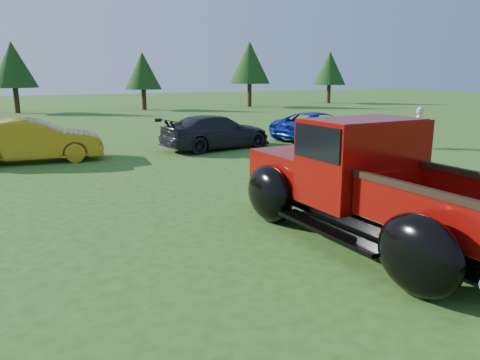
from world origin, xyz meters
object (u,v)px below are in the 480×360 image
at_px(tree_mid_right, 143,71).
at_px(show_car_yellow, 34,141).
at_px(pickup_truck, 360,180).
at_px(show_car_blue, 318,126).
at_px(tree_mid_left, 13,65).
at_px(tree_east, 250,63).
at_px(show_car_grey, 216,132).
at_px(tree_far_east, 330,68).
at_px(spectator, 418,128).

relative_size(tree_mid_right, show_car_yellow, 1.05).
xyz_separation_m(pickup_truck, show_car_blue, (6.43, 10.34, -0.38)).
xyz_separation_m(tree_mid_left, show_car_blue, (11.40, -20.93, -2.79)).
relative_size(tree_mid_right, tree_east, 0.81).
height_order(pickup_truck, show_car_grey, pickup_truck).
distance_m(tree_east, show_car_blue, 20.74).
distance_m(tree_mid_left, show_car_grey, 22.38).
relative_size(show_car_grey, show_car_blue, 1.02).
distance_m(show_car_yellow, show_car_blue, 11.25).
bearing_deg(tree_mid_left, tree_far_east, -1.06).
height_order(show_car_yellow, show_car_blue, show_car_yellow).
distance_m(show_car_yellow, spectator, 13.71).
bearing_deg(show_car_grey, pickup_truck, 160.71).
bearing_deg(show_car_blue, show_car_yellow, 80.35).
xyz_separation_m(pickup_truck, spectator, (8.49, 6.79, -0.19)).
xyz_separation_m(tree_mid_left, pickup_truck, (4.97, -31.26, -2.40)).
xyz_separation_m(tree_east, show_car_blue, (-6.60, -19.43, -3.06)).
bearing_deg(tree_far_east, spectator, -119.46).
bearing_deg(tree_mid_left, spectator, -61.19).
distance_m(tree_far_east, spectator, 27.64).
bearing_deg(show_car_grey, tree_mid_right, -17.68).
bearing_deg(pickup_truck, spectator, 35.99).
bearing_deg(tree_mid_left, tree_mid_right, -6.34).
distance_m(pickup_truck, show_car_grey, 10.15).
distance_m(tree_mid_left, pickup_truck, 31.75).
height_order(tree_east, show_car_yellow, tree_east).
distance_m(tree_mid_right, show_car_blue, 20.21).
bearing_deg(tree_east, spectator, -101.18).
xyz_separation_m(tree_mid_left, tree_far_east, (27.00, -0.50, -0.14)).
bearing_deg(show_car_yellow, tree_far_east, -47.66).
relative_size(pickup_truck, show_car_yellow, 1.35).
relative_size(tree_mid_right, show_car_blue, 1.03).
xyz_separation_m(tree_east, pickup_truck, (-13.03, -29.76, -2.68)).
distance_m(show_car_grey, show_car_blue, 4.91).
height_order(tree_mid_right, show_car_blue, tree_mid_right).
bearing_deg(tree_far_east, tree_east, -173.66).
distance_m(tree_mid_left, tree_far_east, 27.00).
bearing_deg(pickup_truck, show_car_grey, 78.67).
height_order(tree_mid_right, pickup_truck, tree_mid_right).
height_order(show_car_yellow, spectator, spectator).
xyz_separation_m(tree_mid_right, pickup_truck, (-4.03, -30.26, -1.99)).
relative_size(tree_far_east, show_car_grey, 1.10).
relative_size(show_car_grey, spectator, 2.79).
relative_size(show_car_blue, spectator, 2.72).
height_order(show_car_grey, show_car_blue, show_car_grey).
xyz_separation_m(show_car_grey, show_car_blue, (4.90, 0.31, -0.04)).
relative_size(tree_east, show_car_grey, 1.23).
bearing_deg(show_car_yellow, spectator, -99.16).
bearing_deg(show_car_blue, tree_mid_right, -4.07).
bearing_deg(spectator, tree_far_east, -162.32).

